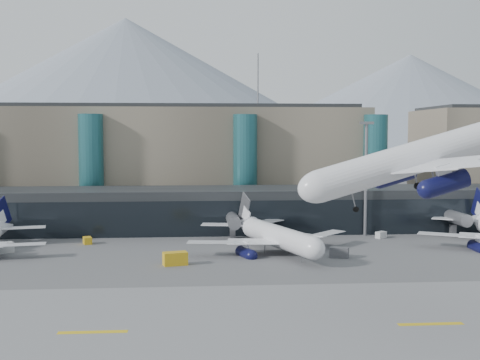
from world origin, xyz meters
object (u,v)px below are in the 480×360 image
object	(u,v)px
veh_a	(3,248)
veh_c	(339,252)
hero_jet	(436,146)
veh_b	(87,240)
veh_d	(381,235)
lightmast_mid	(366,172)
jet_parked_mid	(270,228)
veh_h	(175,259)

from	to	relation	value
veh_a	veh_c	bearing A→B (deg)	-42.80
hero_jet	veh_a	world-z (taller)	hero_jet
veh_b	veh_d	distance (m)	63.22
lightmast_mid	jet_parked_mid	bearing A→B (deg)	-146.37
jet_parked_mid	veh_d	world-z (taller)	jet_parked_mid
hero_jet	veh_d	size ratio (longest dim) A/B	14.04
veh_h	veh_a	bearing A→B (deg)	144.32
jet_parked_mid	veh_a	xyz separation A→B (m)	(-51.58, 1.14, -3.42)
veh_a	veh_b	world-z (taller)	veh_a
lightmast_mid	veh_c	xyz separation A→B (m)	(-11.61, -23.59, -13.47)
hero_jet	veh_c	world-z (taller)	hero_jet
jet_parked_mid	veh_a	distance (m)	51.70
hero_jet	veh_a	size ratio (longest dim) A/B	9.92
veh_b	veh_c	distance (m)	52.04
veh_c	veh_h	world-z (taller)	veh_h
veh_c	veh_d	distance (m)	24.53
lightmast_mid	hero_jet	size ratio (longest dim) A/B	0.73
lightmast_mid	jet_parked_mid	distance (m)	29.91
veh_a	veh_h	size ratio (longest dim) A/B	0.85
lightmast_mid	veh_h	bearing A→B (deg)	-146.36
hero_jet	veh_a	distance (m)	82.98
hero_jet	veh_d	xyz separation A→B (m)	(11.05, 56.05, -20.68)
veh_a	lightmast_mid	bearing A→B (deg)	-23.71
veh_d	lightmast_mid	bearing A→B (deg)	88.95
jet_parked_mid	veh_d	distance (m)	28.93
lightmast_mid	jet_parked_mid	xyz separation A→B (m)	(-23.47, -15.61, -10.00)
jet_parked_mid	veh_c	xyz separation A→B (m)	(11.86, -7.98, -3.47)
hero_jet	veh_d	bearing A→B (deg)	73.15
veh_d	veh_h	xyz separation A→B (m)	(-44.27, -24.17, 0.43)
veh_b	veh_d	size ratio (longest dim) A/B	1.01
lightmast_mid	veh_a	size ratio (longest dim) A/B	7.22
veh_b	veh_h	world-z (taller)	veh_h
veh_a	veh_b	distance (m)	16.72
lightmast_mid	veh_h	world-z (taller)	lightmast_mid
jet_parked_mid	veh_d	size ratio (longest dim) A/B	14.52
lightmast_mid	veh_d	bearing A→B (deg)	-54.30
veh_a	veh_b	bearing A→B (deg)	-4.39
lightmast_mid	hero_jet	distance (m)	60.63
veh_b	veh_a	bearing A→B (deg)	101.89
hero_jet	veh_a	bearing A→B (deg)	140.16
hero_jet	veh_h	distance (m)	50.30
hero_jet	jet_parked_mid	distance (m)	49.50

